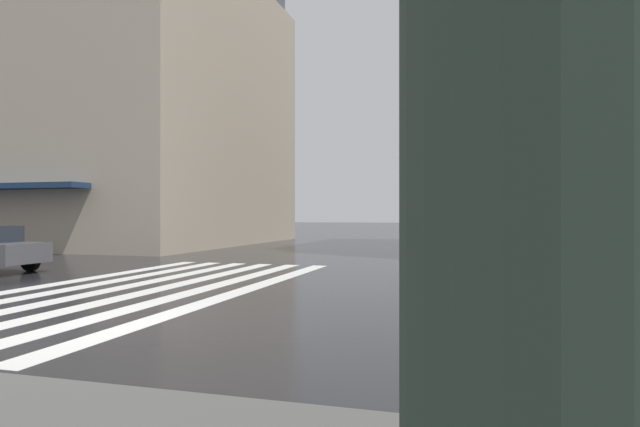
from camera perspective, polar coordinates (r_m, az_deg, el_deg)
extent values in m
plane|color=black|center=(9.35, -20.06, -10.91)|extent=(220.00, 220.00, 0.00)
cube|color=silver|center=(12.66, -8.31, -8.05)|extent=(13.00, 0.50, 0.01)
cube|color=silver|center=(13.10, -12.33, -7.78)|extent=(13.00, 0.50, 0.01)
cube|color=silver|center=(13.60, -16.06, -7.49)|extent=(13.00, 0.50, 0.01)
cube|color=silver|center=(14.16, -19.52, -7.20)|extent=(13.00, 0.50, 0.01)
cube|color=silver|center=(14.76, -22.69, -6.91)|extent=(13.00, 0.50, 0.01)
cube|color=silver|center=(15.40, -25.61, -6.62)|extent=(13.00, 0.50, 0.01)
cube|color=tan|center=(37.86, -23.86, 9.23)|extent=(17.37, 22.68, 15.77)
cylinder|color=#28382D|center=(1.84, 29.10, -7.38)|extent=(1.30, 1.30, 2.74)
cube|color=#B78C19|center=(2.47, 25.70, -2.33)|extent=(0.02, 0.97, 1.76)
cylinder|color=black|center=(19.21, -28.01, -4.40)|extent=(0.20, 0.62, 0.62)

